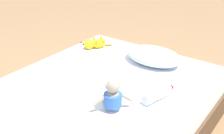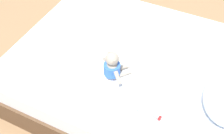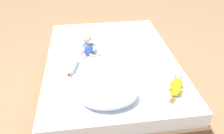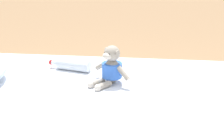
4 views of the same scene
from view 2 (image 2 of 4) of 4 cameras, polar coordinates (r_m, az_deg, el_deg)
The scene contains 4 objects.
ground_plane at distance 2.52m, azimuth 5.01°, elevation -4.76°, with size 16.00×16.00×0.00m, color #93704C.
bed at distance 2.36m, azimuth 5.32°, elevation -1.78°, with size 1.53×2.05×0.41m.
plush_monkey at distance 2.01m, azimuth 0.28°, elevation 0.03°, with size 0.25×0.26×0.24m.
glass_bottle at distance 1.88m, azimuth 5.50°, elevation -7.67°, with size 0.13×0.30×0.07m.
Camera 2 is at (1.48, 0.48, 1.98)m, focal length 44.75 mm.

